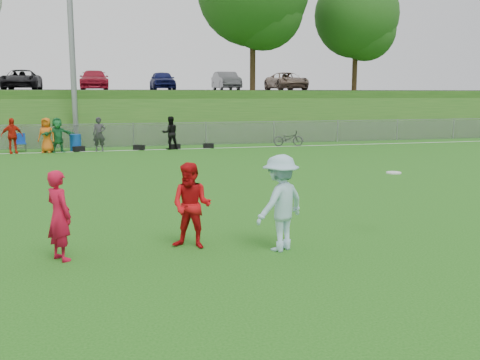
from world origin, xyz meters
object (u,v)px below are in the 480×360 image
object	(u,v)px
player_blue	(280,203)
bicycle	(288,138)
recycling_bin	(76,143)
frisbee	(394,173)
player_red_left	(59,216)
player_red_center	(192,206)

from	to	relation	value
player_blue	bicycle	distance (m)	19.80
recycling_bin	bicycle	distance (m)	11.19
frisbee	recycling_bin	world-z (taller)	frisbee
player_blue	recycling_bin	bearing A→B (deg)	-108.33
recycling_bin	player_red_left	bearing A→B (deg)	-88.55
player_red_center	player_blue	bearing A→B (deg)	9.53
player_blue	recycling_bin	xyz separation A→B (m)	(-4.33, 18.98, -0.47)
recycling_bin	player_blue	bearing A→B (deg)	-77.16
frisbee	recycling_bin	xyz separation A→B (m)	(-6.80, 18.66, -0.88)
recycling_bin	bicycle	xyz separation A→B (m)	(11.18, -0.41, 0.01)
bicycle	player_blue	bearing A→B (deg)	170.24
player_red_left	frisbee	distance (m)	6.35
player_red_left	player_red_center	bearing A→B (deg)	-120.93
frisbee	player_blue	bearing A→B (deg)	-172.68
player_red_left	player_red_center	xyz separation A→B (m)	(2.31, 0.15, 0.01)
player_red_center	frisbee	xyz separation A→B (m)	(4.01, -0.23, 0.50)
recycling_bin	player_red_center	bearing A→B (deg)	-81.41
player_blue	recycling_bin	distance (m)	19.47
player_red_center	bicycle	size ratio (longest dim) A/B	0.99
player_red_left	frisbee	size ratio (longest dim) A/B	5.34
player_red_center	frisbee	size ratio (longest dim) A/B	5.44
frisbee	bicycle	world-z (taller)	frisbee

